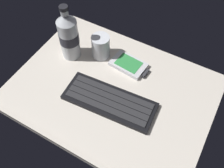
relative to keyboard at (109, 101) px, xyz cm
name	(u,v)px	position (x,y,z in cm)	size (l,w,h in cm)	color
ground_plane	(112,92)	(-1.73, 4.45, -1.79)	(64.00, 48.00, 2.80)	beige
keyboard	(109,101)	(0.00, 0.00, 0.00)	(29.74, 13.14, 1.70)	black
handheld_device	(130,65)	(-1.07, 16.16, -0.08)	(13.28, 8.69, 1.50)	silver
juice_cup	(101,47)	(-12.63, 15.92, 3.10)	(6.40, 6.40, 8.50)	silver
water_bottle	(69,36)	(-21.92, 10.97, 8.20)	(6.73, 6.73, 20.80)	silver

